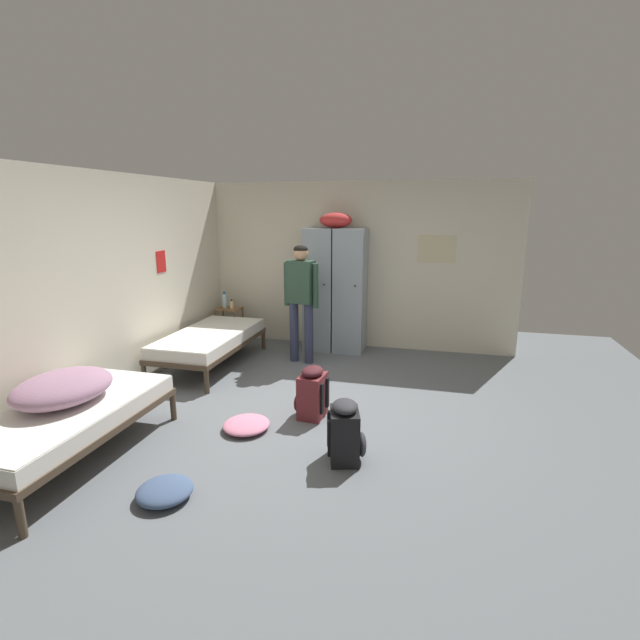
{
  "coord_description": "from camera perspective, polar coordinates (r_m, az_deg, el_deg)",
  "views": [
    {
      "loc": [
        1.23,
        -4.51,
        2.13
      ],
      "look_at": [
        0.0,
        0.26,
        0.95
      ],
      "focal_mm": 26.2,
      "sensor_mm": 36.0,
      "label": 1
    }
  ],
  "objects": [
    {
      "name": "ground_plane",
      "position": [
        5.14,
        -0.73,
        -11.01
      ],
      "size": [
        8.2,
        8.2,
        0.0
      ],
      "primitive_type": "plane",
      "color": "slate"
    },
    {
      "name": "room_backdrop",
      "position": [
        6.32,
        -8.5,
        5.46
      ],
      "size": [
        4.77,
        5.19,
        2.53
      ],
      "color": "beige",
      "rests_on": "ground_plane"
    },
    {
      "name": "locker_bank",
      "position": [
        7.06,
        1.88,
        4.01
      ],
      "size": [
        0.9,
        0.55,
        2.07
      ],
      "color": "#8C99A3",
      "rests_on": "ground_plane"
    },
    {
      "name": "shelf_unit",
      "position": [
        7.69,
        -10.99,
        -0.18
      ],
      "size": [
        0.38,
        0.3,
        0.57
      ],
      "color": "brown",
      "rests_on": "ground_plane"
    },
    {
      "name": "bed_left_rear",
      "position": [
        6.58,
        -13.29,
        -2.31
      ],
      "size": [
        0.9,
        1.9,
        0.49
      ],
      "color": "#473828",
      "rests_on": "ground_plane"
    },
    {
      "name": "bed_left_front",
      "position": [
        4.61,
        -28.37,
        -10.55
      ],
      "size": [
        0.9,
        1.9,
        0.49
      ],
      "color": "#473828",
      "rests_on": "ground_plane"
    },
    {
      "name": "bedding_heap",
      "position": [
        4.66,
        -28.88,
        -7.23
      ],
      "size": [
        0.72,
        0.9,
        0.25
      ],
      "color": "gray",
      "rests_on": "bed_left_front"
    },
    {
      "name": "person_traveler",
      "position": [
        6.45,
        -2.33,
        3.33
      ],
      "size": [
        0.52,
        0.27,
        1.65
      ],
      "color": "#2D334C",
      "rests_on": "ground_plane"
    },
    {
      "name": "water_bottle",
      "position": [
        7.67,
        -11.58,
        2.36
      ],
      "size": [
        0.07,
        0.07,
        0.26
      ],
      "color": "#B2DBEA",
      "rests_on": "shelf_unit"
    },
    {
      "name": "lotion_bottle",
      "position": [
        7.56,
        -10.74,
        1.86
      ],
      "size": [
        0.05,
        0.05,
        0.15
      ],
      "color": "beige",
      "rests_on": "shelf_unit"
    },
    {
      "name": "backpack_black",
      "position": [
        4.12,
        3.16,
        -13.55
      ],
      "size": [
        0.39,
        0.37,
        0.55
      ],
      "color": "black",
      "rests_on": "ground_plane"
    },
    {
      "name": "backpack_maroon",
      "position": [
        4.91,
        -1.03,
        -8.92
      ],
      "size": [
        0.36,
        0.34,
        0.55
      ],
      "color": "maroon",
      "rests_on": "ground_plane"
    },
    {
      "name": "clothes_pile_pink",
      "position": [
        4.78,
        -8.98,
        -12.51
      ],
      "size": [
        0.46,
        0.48,
        0.1
      ],
      "color": "pink",
      "rests_on": "ground_plane"
    },
    {
      "name": "clothes_pile_denim",
      "position": [
        3.92,
        -18.43,
        -19.18
      ],
      "size": [
        0.42,
        0.43,
        0.12
      ],
      "color": "#42567A",
      "rests_on": "ground_plane"
    }
  ]
}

